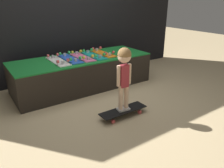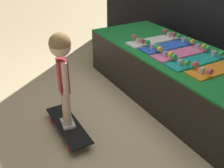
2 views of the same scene
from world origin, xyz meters
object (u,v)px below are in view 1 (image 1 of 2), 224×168
(skateboard_white_on_rack, at_px, (58,61))
(skateboard_pink_on_rack, at_px, (82,57))
(skateboard_blue_on_rack, at_px, (70,58))
(skateboard_orange_on_rack, at_px, (103,53))
(child, at_px, (124,68))
(skateboard_on_floor, at_px, (123,111))
(skateboard_teal_on_rack, at_px, (94,55))

(skateboard_white_on_rack, xyz_separation_m, skateboard_pink_on_rack, (0.45, 0.01, 0.00))
(skateboard_blue_on_rack, bearing_deg, skateboard_orange_on_rack, 1.58)
(child, bearing_deg, skateboard_on_floor, 7.49)
(skateboard_blue_on_rack, height_order, skateboard_pink_on_rack, same)
(skateboard_orange_on_rack, bearing_deg, child, -110.76)
(skateboard_blue_on_rack, bearing_deg, skateboard_teal_on_rack, -3.07)
(skateboard_blue_on_rack, bearing_deg, child, -81.98)
(skateboard_blue_on_rack, xyz_separation_m, skateboard_on_floor, (0.18, -1.30, -0.49))
(skateboard_on_floor, bearing_deg, skateboard_white_on_rack, 107.85)
(skateboard_white_on_rack, xyz_separation_m, skateboard_teal_on_rack, (0.68, -0.00, 0.00))
(skateboard_white_on_rack, distance_m, skateboard_blue_on_rack, 0.23)
(skateboard_teal_on_rack, distance_m, skateboard_on_floor, 1.39)
(skateboard_teal_on_rack, height_order, child, child)
(skateboard_pink_on_rack, bearing_deg, skateboard_blue_on_rack, 176.10)
(skateboard_orange_on_rack, xyz_separation_m, skateboard_on_floor, (-0.50, -1.32, -0.49))
(skateboard_blue_on_rack, height_order, skateboard_on_floor, skateboard_blue_on_rack)
(skateboard_on_floor, height_order, child, child)
(skateboard_teal_on_rack, bearing_deg, skateboard_blue_on_rack, 176.93)
(skateboard_white_on_rack, relative_size, skateboard_blue_on_rack, 1.00)
(skateboard_pink_on_rack, height_order, child, child)
(skateboard_pink_on_rack, bearing_deg, child, -91.98)
(skateboard_blue_on_rack, height_order, child, child)
(child, bearing_deg, skateboard_orange_on_rack, 76.73)
(skateboard_blue_on_rack, distance_m, skateboard_on_floor, 1.40)
(skateboard_teal_on_rack, relative_size, child, 0.78)
(skateboard_white_on_rack, height_order, child, child)
(skateboard_orange_on_rack, distance_m, child, 1.41)
(skateboard_teal_on_rack, bearing_deg, child, -102.04)
(skateboard_white_on_rack, distance_m, skateboard_pink_on_rack, 0.45)
(skateboard_white_on_rack, bearing_deg, skateboard_orange_on_rack, 2.70)
(skateboard_blue_on_rack, relative_size, child, 0.78)
(skateboard_pink_on_rack, distance_m, skateboard_teal_on_rack, 0.23)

